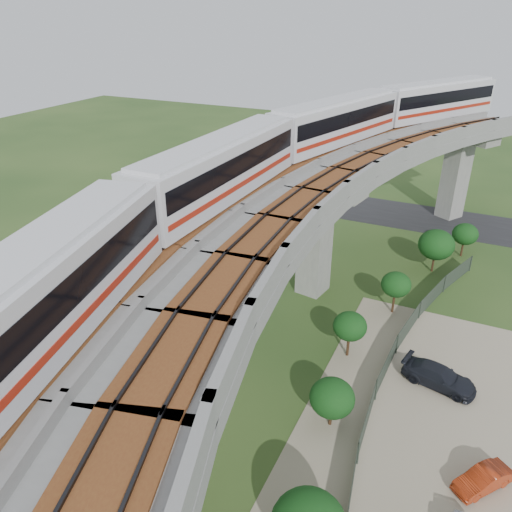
% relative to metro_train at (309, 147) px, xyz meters
% --- Properties ---
extents(ground, '(160.00, 160.00, 0.00)m').
position_rel_metro_train_xyz_m(ground, '(-0.89, -8.02, -12.31)').
color(ground, '#25451B').
rests_on(ground, ground).
extents(dirt_lot, '(18.00, 26.00, 0.04)m').
position_rel_metro_train_xyz_m(dirt_lot, '(13.11, -10.02, -12.29)').
color(dirt_lot, gray).
rests_on(dirt_lot, ground).
extents(asphalt_road, '(60.00, 8.00, 0.03)m').
position_rel_metro_train_xyz_m(asphalt_road, '(-0.89, 21.98, -12.29)').
color(asphalt_road, '#232326').
rests_on(asphalt_road, ground).
extents(viaduct, '(19.58, 73.98, 11.40)m').
position_rel_metro_train_xyz_m(viaduct, '(2.95, -8.02, -3.26)').
color(viaduct, '#99968E').
rests_on(viaduct, ground).
extents(metro_train, '(14.80, 60.75, 3.64)m').
position_rel_metro_train_xyz_m(metro_train, '(0.00, 0.00, 0.00)').
color(metro_train, silver).
rests_on(metro_train, ground).
extents(fence, '(3.87, 38.73, 1.50)m').
position_rel_metro_train_xyz_m(fence, '(8.86, -8.02, -11.56)').
color(fence, '#2D382D').
rests_on(fence, ground).
extents(tree_0, '(2.28, 2.28, 3.18)m').
position_rel_metro_train_xyz_m(tree_0, '(10.41, 14.11, -10.11)').
color(tree_0, '#382314').
rests_on(tree_0, ground).
extents(tree_1, '(3.03, 3.03, 3.85)m').
position_rel_metro_train_xyz_m(tree_1, '(8.39, 9.88, -9.75)').
color(tree_1, '#382314').
rests_on(tree_1, ground).
extents(tree_2, '(2.19, 2.19, 3.36)m').
position_rel_metro_train_xyz_m(tree_2, '(6.59, 1.84, -9.89)').
color(tree_2, '#382314').
rests_on(tree_2, ground).
extents(tree_3, '(2.19, 2.19, 3.27)m').
position_rel_metro_train_xyz_m(tree_3, '(4.95, -4.65, -9.98)').
color(tree_3, '#382314').
rests_on(tree_3, ground).
extents(tree_4, '(2.46, 2.46, 2.97)m').
position_rel_metro_train_xyz_m(tree_4, '(5.78, -10.98, -10.39)').
color(tree_4, '#382314').
rests_on(tree_4, ground).
extents(car_red, '(2.80, 3.10, 1.02)m').
position_rel_metro_train_xyz_m(car_red, '(13.60, -11.75, -11.76)').
color(car_red, maroon).
rests_on(car_red, dirt_lot).
extents(car_dark, '(4.66, 2.66, 1.27)m').
position_rel_metro_train_xyz_m(car_dark, '(10.75, -5.14, -11.63)').
color(car_dark, black).
rests_on(car_dark, dirt_lot).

